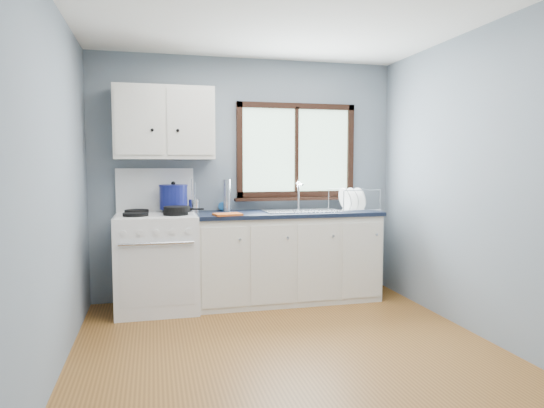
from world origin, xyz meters
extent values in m
cube|color=brown|center=(0.00, 0.00, -0.01)|extent=(3.20, 3.60, 0.02)
cube|color=white|center=(0.00, 0.00, 2.51)|extent=(3.20, 3.60, 0.02)
cube|color=gray|center=(0.00, 1.81, 1.25)|extent=(3.20, 0.02, 2.50)
cube|color=gray|center=(0.00, -1.81, 1.25)|extent=(3.20, 0.02, 2.50)
cube|color=gray|center=(-1.61, 0.00, 1.25)|extent=(0.02, 3.60, 2.50)
cube|color=gray|center=(1.61, 0.00, 1.25)|extent=(0.02, 3.60, 2.50)
cube|color=white|center=(-0.95, 1.47, 0.46)|extent=(0.76, 0.65, 0.92)
cube|color=white|center=(-0.95, 1.77, 1.14)|extent=(0.76, 0.05, 0.44)
cube|color=silver|center=(-0.95, 1.47, 0.93)|extent=(0.72, 0.59, 0.01)
cylinder|color=black|center=(-1.13, 1.32, 0.95)|extent=(0.23, 0.23, 0.03)
cylinder|color=black|center=(-0.77, 1.32, 0.95)|extent=(0.23, 0.23, 0.03)
cylinder|color=black|center=(-1.13, 1.61, 0.95)|extent=(0.23, 0.23, 0.03)
cylinder|color=black|center=(-0.77, 1.61, 0.95)|extent=(0.23, 0.23, 0.03)
cylinder|color=silver|center=(-0.95, 1.12, 0.70)|extent=(0.66, 0.02, 0.02)
cube|color=silver|center=(-0.95, 1.14, 0.40)|extent=(0.66, 0.01, 0.55)
cube|color=silver|center=(0.36, 1.49, 0.44)|extent=(1.85, 0.60, 0.88)
cube|color=black|center=(0.36, 1.51, 0.04)|extent=(1.85, 0.54, 0.08)
cube|color=black|center=(0.36, 1.49, 0.90)|extent=(1.89, 0.64, 0.04)
cube|color=silver|center=(0.54, 1.49, 0.92)|extent=(0.84, 0.46, 0.01)
cube|color=silver|center=(0.34, 1.49, 0.85)|extent=(0.36, 0.40, 0.14)
cube|color=silver|center=(0.74, 1.49, 0.85)|extent=(0.36, 0.40, 0.14)
cylinder|color=silver|center=(0.54, 1.69, 1.06)|extent=(0.02, 0.02, 0.28)
cylinder|color=silver|center=(0.54, 1.62, 1.19)|extent=(0.02, 0.16, 0.02)
sphere|color=silver|center=(0.54, 1.69, 1.20)|extent=(0.04, 0.04, 0.04)
cube|color=#9EC6A8|center=(0.54, 1.79, 1.55)|extent=(1.22, 0.01, 0.92)
cube|color=black|center=(0.54, 1.77, 2.02)|extent=(1.30, 0.05, 0.06)
cube|color=black|center=(0.54, 1.77, 1.08)|extent=(1.30, 0.05, 0.06)
cube|color=black|center=(-0.08, 1.77, 1.55)|extent=(0.06, 0.05, 1.00)
cube|color=black|center=(1.16, 1.77, 1.55)|extent=(0.06, 0.05, 1.00)
cube|color=black|center=(0.54, 1.77, 1.55)|extent=(0.03, 0.05, 0.92)
cube|color=black|center=(0.54, 1.74, 1.03)|extent=(1.36, 0.10, 0.03)
cube|color=silver|center=(-0.85, 1.63, 1.80)|extent=(0.95, 0.32, 0.70)
cube|color=silver|center=(-1.09, 1.46, 1.80)|extent=(0.44, 0.01, 0.62)
cube|color=silver|center=(-0.61, 1.46, 1.80)|extent=(0.44, 0.01, 0.62)
sphere|color=black|center=(-0.97, 1.45, 1.72)|extent=(0.03, 0.03, 0.03)
sphere|color=black|center=(-0.73, 1.45, 1.72)|extent=(0.03, 0.03, 0.03)
cylinder|color=black|center=(-0.76, 1.32, 0.98)|extent=(0.30, 0.30, 0.05)
cube|color=black|center=(-0.58, 1.28, 0.98)|extent=(0.14, 0.06, 0.01)
cylinder|color=navy|center=(-0.78, 1.60, 1.07)|extent=(0.31, 0.31, 0.23)
cylinder|color=navy|center=(-0.78, 1.60, 1.19)|extent=(0.32, 0.32, 0.02)
sphere|color=black|center=(-0.78, 1.60, 1.21)|extent=(0.05, 0.05, 0.04)
cylinder|color=silver|center=(-0.57, 1.61, 0.99)|extent=(0.13, 0.13, 0.13)
cylinder|color=silver|center=(-0.56, 1.63, 1.12)|extent=(0.01, 0.01, 0.20)
cylinder|color=silver|center=(-0.60, 1.62, 1.14)|extent=(0.01, 0.01, 0.23)
cylinder|color=silver|center=(-0.57, 1.60, 1.12)|extent=(0.01, 0.01, 0.18)
cylinder|color=silver|center=(-0.24, 1.66, 1.08)|extent=(0.08, 0.08, 0.33)
imported|color=#2268AF|center=(-0.28, 1.72, 1.04)|extent=(0.12, 0.12, 0.24)
cube|color=#C7531B|center=(-0.29, 1.27, 0.93)|extent=(0.28, 0.22, 0.02)
cube|color=silver|center=(1.08, 1.49, 0.93)|extent=(0.50, 0.40, 0.02)
cylinder|color=silver|center=(0.89, 1.30, 1.03)|extent=(0.01, 0.01, 0.22)
cylinder|color=silver|center=(1.32, 1.36, 1.03)|extent=(0.01, 0.01, 0.22)
cylinder|color=silver|center=(0.85, 1.62, 1.03)|extent=(0.01, 0.01, 0.22)
cylinder|color=silver|center=(1.28, 1.68, 1.03)|extent=(0.01, 0.01, 0.22)
cylinder|color=silver|center=(1.11, 1.33, 1.14)|extent=(0.43, 0.07, 0.01)
cylinder|color=silver|center=(1.06, 1.65, 1.14)|extent=(0.43, 0.07, 0.01)
cylinder|color=white|center=(0.98, 1.47, 1.04)|extent=(0.09, 0.24, 0.23)
cylinder|color=white|center=(1.06, 1.48, 1.04)|extent=(0.09, 0.24, 0.23)
cylinder|color=white|center=(1.15, 1.50, 1.04)|extent=(0.09, 0.24, 0.23)
camera|label=1|loc=(-0.97, -3.25, 1.40)|focal=32.00mm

